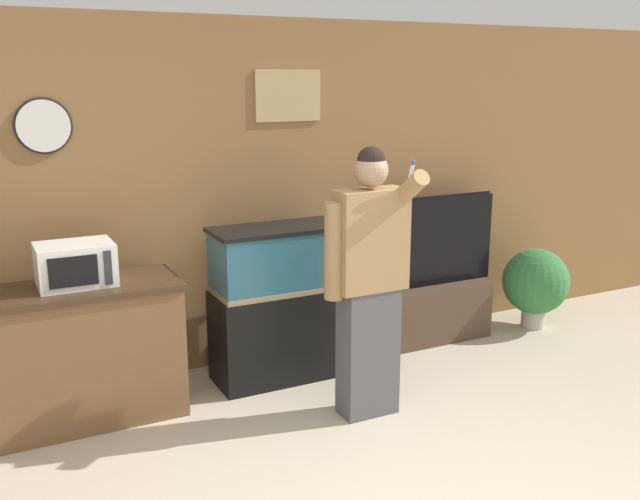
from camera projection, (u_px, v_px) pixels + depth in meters
wall_back_paneled at (227, 197)px, 5.31m from camera, size 10.00×0.08×2.60m
counter_island at (54, 358)px, 4.48m from camera, size 1.60×0.57×0.91m
microwave at (75, 264)px, 4.44m from camera, size 0.46×0.35×0.27m
aquarium_on_stand at (281, 303)px, 5.19m from camera, size 1.00×0.45×1.14m
tv_on_stand at (433, 297)px, 6.01m from camera, size 1.14×0.40×1.23m
person_standing at (368, 280)px, 4.53m from camera, size 0.56×0.42×1.77m
potted_plant at (536, 283)px, 6.26m from camera, size 0.58×0.58×0.71m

